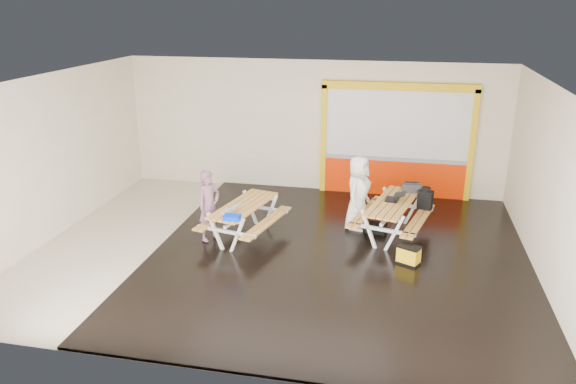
% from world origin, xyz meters
% --- Properties ---
extents(room, '(10.02, 8.02, 3.52)m').
position_xyz_m(room, '(0.00, 0.00, 1.75)').
color(room, beige).
rests_on(room, ground).
extents(deck, '(7.50, 7.98, 0.05)m').
position_xyz_m(deck, '(1.25, 0.00, 0.03)').
color(deck, black).
rests_on(deck, room).
extents(kiosk, '(3.88, 0.16, 3.00)m').
position_xyz_m(kiosk, '(2.20, 3.93, 1.44)').
color(kiosk, '#ED2C00').
rests_on(kiosk, room).
extents(picnic_table_left, '(1.76, 2.24, 0.80)m').
position_xyz_m(picnic_table_left, '(-0.88, 0.48, 0.61)').
color(picnic_table_left, gold).
rests_on(picnic_table_left, deck).
extents(picnic_table_right, '(1.87, 2.36, 0.83)m').
position_xyz_m(picnic_table_right, '(2.25, 1.22, 0.64)').
color(picnic_table_right, gold).
rests_on(picnic_table_right, deck).
extents(person_left, '(0.59, 0.67, 1.53)m').
position_xyz_m(person_left, '(-1.55, 0.17, 0.83)').
color(person_left, '#714B60').
rests_on(person_left, deck).
extents(person_right, '(0.75, 0.95, 1.71)m').
position_xyz_m(person_right, '(1.47, 1.50, 0.87)').
color(person_right, white).
rests_on(person_right, deck).
extents(laptop_left, '(0.40, 0.37, 0.15)m').
position_xyz_m(laptop_left, '(-1.04, 0.01, 0.85)').
color(laptop_left, silver).
rests_on(laptop_left, picnic_table_left).
extents(laptop_right, '(0.47, 0.42, 0.18)m').
position_xyz_m(laptop_right, '(2.28, 1.32, 0.89)').
color(laptop_right, black).
rests_on(laptop_right, picnic_table_right).
extents(blue_pouch, '(0.33, 0.24, 0.09)m').
position_xyz_m(blue_pouch, '(-0.87, -0.39, 0.84)').
color(blue_pouch, '#002DEF').
rests_on(blue_pouch, picnic_table_left).
extents(toolbox, '(0.43, 0.23, 0.24)m').
position_xyz_m(toolbox, '(2.63, 1.96, 0.93)').
color(toolbox, black).
rests_on(toolbox, picnic_table_right).
extents(backpack, '(0.36, 0.29, 0.52)m').
position_xyz_m(backpack, '(2.94, 1.77, 0.75)').
color(backpack, black).
rests_on(backpack, picnic_table_right).
extents(dark_case, '(0.50, 0.40, 0.17)m').
position_xyz_m(dark_case, '(1.91, 1.35, 0.13)').
color(dark_case, black).
rests_on(dark_case, deck).
extents(fluke_bag, '(0.51, 0.44, 0.37)m').
position_xyz_m(fluke_bag, '(2.62, -0.11, 0.23)').
color(fluke_bag, black).
rests_on(fluke_bag, deck).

